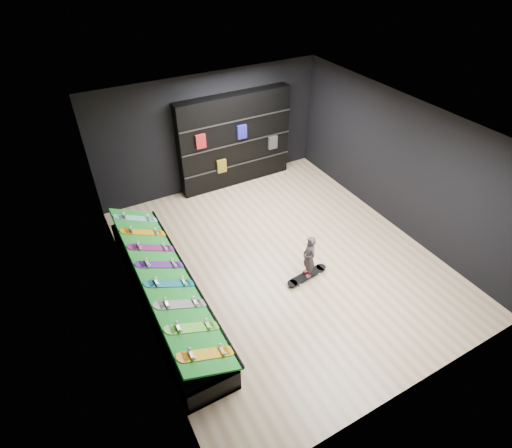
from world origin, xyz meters
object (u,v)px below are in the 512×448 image
back_shelving (235,140)px  child (308,264)px  floor_skateboard (307,276)px  display_rack (165,293)px

back_shelving → child: bearing=-95.8°
back_shelving → floor_skateboard: (-0.42, -4.06, -1.18)m
display_rack → floor_skateboard: (2.72, -0.74, -0.20)m
back_shelving → child: 4.17m
floor_skateboard → child: (0.00, 0.00, 0.33)m
floor_skateboard → back_shelving: bearing=76.8°
display_rack → floor_skateboard: bearing=-15.3°
floor_skateboard → child: size_ratio=1.69×
child → display_rack: bearing=-96.7°
floor_skateboard → child: bearing=0.0°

